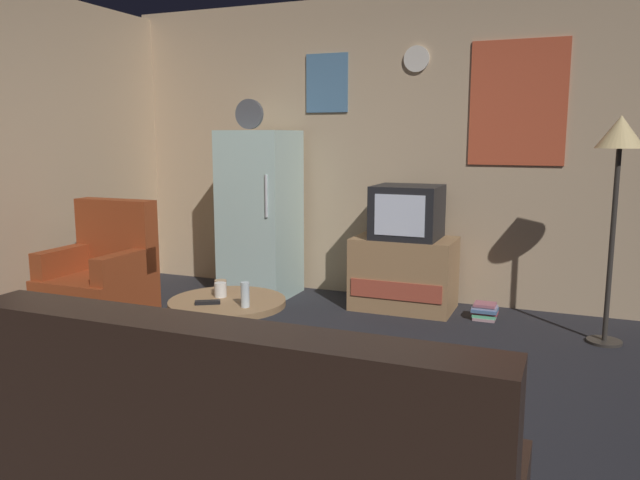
# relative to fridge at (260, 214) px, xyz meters

# --- Properties ---
(ground_plane) EXTENTS (12.00, 12.00, 0.00)m
(ground_plane) POSITION_rel_fridge_xyz_m (1.08, -2.00, -0.75)
(ground_plane) COLOR #232328
(wall_with_art) EXTENTS (5.20, 0.12, 2.65)m
(wall_with_art) POSITION_rel_fridge_xyz_m (1.09, 0.45, 0.58)
(wall_with_art) COLOR tan
(wall_with_art) RESTS_ON ground_plane
(fridge) EXTENTS (0.60, 0.62, 1.77)m
(fridge) POSITION_rel_fridge_xyz_m (0.00, 0.00, 0.00)
(fridge) COLOR silver
(fridge) RESTS_ON ground_plane
(tv_stand) EXTENTS (0.84, 0.53, 0.61)m
(tv_stand) POSITION_rel_fridge_xyz_m (1.33, 0.05, -0.45)
(tv_stand) COLOR #9E754C
(tv_stand) RESTS_ON ground_plane
(crt_tv) EXTENTS (0.54, 0.51, 0.44)m
(crt_tv) POSITION_rel_fridge_xyz_m (1.35, 0.05, 0.07)
(crt_tv) COLOR black
(crt_tv) RESTS_ON tv_stand
(standing_lamp) EXTENTS (0.32, 0.32, 1.59)m
(standing_lamp) POSITION_rel_fridge_xyz_m (2.89, -0.29, 0.60)
(standing_lamp) COLOR #332D28
(standing_lamp) RESTS_ON ground_plane
(coffee_table) EXTENTS (0.72, 0.72, 0.46)m
(coffee_table) POSITION_rel_fridge_xyz_m (0.69, -1.76, -0.53)
(coffee_table) COLOR #9E754C
(coffee_table) RESTS_ON ground_plane
(wine_glass) EXTENTS (0.05, 0.05, 0.15)m
(wine_glass) POSITION_rel_fridge_xyz_m (0.88, -1.86, -0.22)
(wine_glass) COLOR silver
(wine_glass) RESTS_ON coffee_table
(mug_ceramic_white) EXTENTS (0.08, 0.08, 0.09)m
(mug_ceramic_white) POSITION_rel_fridge_xyz_m (0.62, -1.71, -0.25)
(mug_ceramic_white) COLOR silver
(mug_ceramic_white) RESTS_ON coffee_table
(mug_ceramic_tan) EXTENTS (0.08, 0.08, 0.09)m
(mug_ceramic_tan) POSITION_rel_fridge_xyz_m (0.58, -1.65, -0.25)
(mug_ceramic_tan) COLOR tan
(mug_ceramic_tan) RESTS_ON coffee_table
(remote_control) EXTENTS (0.15, 0.11, 0.02)m
(remote_control) POSITION_rel_fridge_xyz_m (0.64, -1.89, -0.29)
(remote_control) COLOR black
(remote_control) RESTS_ON coffee_table
(armchair) EXTENTS (0.68, 0.68, 0.96)m
(armchair) POSITION_rel_fridge_xyz_m (-0.71, -1.29, -0.42)
(armchair) COLOR maroon
(armchair) RESTS_ON ground_plane
(book_stack) EXTENTS (0.20, 0.17, 0.14)m
(book_stack) POSITION_rel_fridge_xyz_m (2.02, -0.03, -0.69)
(book_stack) COLOR #BC9195
(book_stack) RESTS_ON ground_plane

